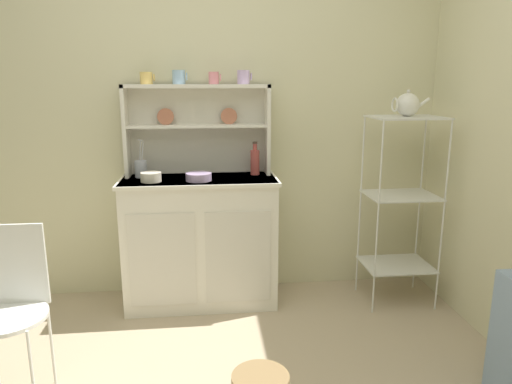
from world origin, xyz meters
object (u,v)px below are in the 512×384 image
hutch_cabinet (201,240)px  cup_gold_0 (146,78)px  utensil_jar (141,168)px  hutch_shelf_unit (198,122)px  bakers_rack (401,192)px  jam_bottle (255,161)px  wire_chair (10,298)px  bowl_mixing_large (151,177)px  porcelain_teapot (407,105)px

hutch_cabinet → cup_gold_0: size_ratio=10.96×
cup_gold_0 → utensil_jar: 0.59m
hutch_shelf_unit → bakers_rack: (1.34, -0.28, -0.46)m
hutch_shelf_unit → jam_bottle: size_ratio=4.30×
utensil_jar → wire_chair: bearing=-115.9°
jam_bottle → utensil_jar: utensil_jar is taller
bowl_mixing_large → utensil_jar: size_ratio=0.52×
jam_bottle → porcelain_teapot: 1.05m
jam_bottle → porcelain_teapot: porcelain_teapot is taller
cup_gold_0 → jam_bottle: bearing=-3.0°
cup_gold_0 → jam_bottle: (0.70, -0.04, -0.55)m
hutch_shelf_unit → porcelain_teapot: 1.37m
cup_gold_0 → bowl_mixing_large: bearing=-84.6°
cup_gold_0 → porcelain_teapot: (1.66, -0.24, -0.17)m
hutch_cabinet → bowl_mixing_large: bowl_mixing_large is taller
wire_chair → porcelain_teapot: porcelain_teapot is taller
bakers_rack → bowl_mixing_large: (-1.64, 0.05, 0.13)m
wire_chair → jam_bottle: size_ratio=3.81×
hutch_cabinet → utensil_jar: (-0.38, 0.08, 0.48)m
bakers_rack → porcelain_teapot: (-0.00, 0.00, 0.58)m
hutch_shelf_unit → jam_bottle: bearing=-11.3°
jam_bottle → porcelain_teapot: size_ratio=0.94×
bakers_rack → wire_chair: size_ratio=1.50×
wire_chair → porcelain_teapot: (2.21, 0.81, 0.83)m
wire_chair → jam_bottle: 1.67m
hutch_shelf_unit → porcelain_teapot: size_ratio=4.03×
hutch_shelf_unit → wire_chair: bearing=-128.5°
wire_chair → bowl_mixing_large: (0.57, 0.86, 0.39)m
hutch_cabinet → wire_chair: bearing=-133.1°
jam_bottle → wire_chair: bearing=-140.8°
cup_gold_0 → utensil_jar: bearing=-144.6°
cup_gold_0 → porcelain_teapot: size_ratio=0.39×
hutch_shelf_unit → utensil_jar: size_ratio=3.83×
bowl_mixing_large → porcelain_teapot: porcelain_teapot is taller
bakers_rack → jam_bottle: bakers_rack is taller
jam_bottle → porcelain_teapot: (0.96, -0.21, 0.38)m
cup_gold_0 → utensil_jar: size_ratio=0.38×
wire_chair → porcelain_teapot: size_ratio=3.57×
bakers_rack → jam_bottle: size_ratio=5.71×
wire_chair → cup_gold_0: bearing=70.2°
bowl_mixing_large → utensil_jar: (-0.08, 0.15, 0.03)m
wire_chair → jam_bottle: bearing=47.1°
hutch_shelf_unit → bowl_mixing_large: hutch_shelf_unit is taller
bakers_rack → bowl_mixing_large: size_ratio=9.76×
hutch_shelf_unit → utensil_jar: hutch_shelf_unit is taller
cup_gold_0 → utensil_jar: cup_gold_0 is taller
bakers_rack → cup_gold_0: (-1.66, 0.24, 0.74)m
hutch_cabinet → bakers_rack: (1.34, -0.12, 0.32)m
wire_chair → cup_gold_0: size_ratio=9.05×
bakers_rack → jam_bottle: bearing=167.8°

